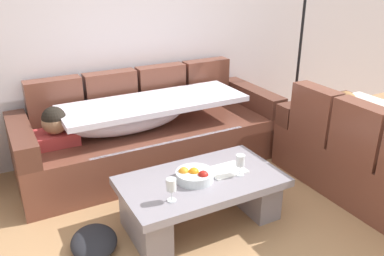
{
  "coord_description": "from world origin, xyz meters",
  "views": [
    {
      "loc": [
        -1.31,
        -1.71,
        1.87
      ],
      "look_at": [
        0.17,
        1.07,
        0.55
      ],
      "focal_mm": 37.52,
      "sensor_mm": 36.0,
      "label": 1
    }
  ],
  "objects_px": {
    "wine_glass_near_right": "(240,161)",
    "open_magazine": "(227,170)",
    "couch_along_wall": "(148,133)",
    "crumpled_garment": "(94,242)",
    "coffee_table": "(201,195)",
    "couch_near_window": "(383,159)",
    "floor_lamp": "(301,34)",
    "fruit_bowl": "(194,175)",
    "wine_glass_near_left": "(171,186)"
  },
  "relations": [
    {
      "from": "couch_near_window",
      "to": "floor_lamp",
      "type": "relative_size",
      "value": 0.92
    },
    {
      "from": "couch_along_wall",
      "to": "coffee_table",
      "type": "distance_m",
      "value": 1.08
    },
    {
      "from": "couch_along_wall",
      "to": "wine_glass_near_right",
      "type": "xyz_separation_m",
      "value": [
        0.27,
        -1.17,
        0.17
      ]
    },
    {
      "from": "coffee_table",
      "to": "open_magazine",
      "type": "height_order",
      "value": "open_magazine"
    },
    {
      "from": "floor_lamp",
      "to": "crumpled_garment",
      "type": "relative_size",
      "value": 4.88
    },
    {
      "from": "open_magazine",
      "to": "floor_lamp",
      "type": "distance_m",
      "value": 2.14
    },
    {
      "from": "couch_near_window",
      "to": "floor_lamp",
      "type": "bearing_deg",
      "value": -12.98
    },
    {
      "from": "crumpled_garment",
      "to": "fruit_bowl",
      "type": "bearing_deg",
      "value": -4.95
    },
    {
      "from": "wine_glass_near_left",
      "to": "coffee_table",
      "type": "bearing_deg",
      "value": 27.31
    },
    {
      "from": "couch_near_window",
      "to": "wine_glass_near_right",
      "type": "xyz_separation_m",
      "value": [
        -1.26,
        0.27,
        0.16
      ]
    },
    {
      "from": "wine_glass_near_right",
      "to": "open_magazine",
      "type": "xyz_separation_m",
      "value": [
        -0.05,
        0.1,
        -0.11
      ]
    },
    {
      "from": "wine_glass_near_right",
      "to": "coffee_table",
      "type": "bearing_deg",
      "value": 161.73
    },
    {
      "from": "couch_along_wall",
      "to": "floor_lamp",
      "type": "height_order",
      "value": "floor_lamp"
    },
    {
      "from": "couch_near_window",
      "to": "fruit_bowl",
      "type": "height_order",
      "value": "couch_near_window"
    },
    {
      "from": "crumpled_garment",
      "to": "wine_glass_near_right",
      "type": "bearing_deg",
      "value": -8.14
    },
    {
      "from": "wine_glass_near_right",
      "to": "couch_near_window",
      "type": "bearing_deg",
      "value": -12.02
    },
    {
      "from": "couch_along_wall",
      "to": "floor_lamp",
      "type": "xyz_separation_m",
      "value": [
        1.88,
        0.06,
        0.79
      ]
    },
    {
      "from": "wine_glass_near_right",
      "to": "wine_glass_near_left",
      "type": "bearing_deg",
      "value": -172.84
    },
    {
      "from": "couch_near_window",
      "to": "open_magazine",
      "type": "relative_size",
      "value": 6.38
    },
    {
      "from": "coffee_table",
      "to": "open_magazine",
      "type": "relative_size",
      "value": 4.29
    },
    {
      "from": "fruit_bowl",
      "to": "crumpled_garment",
      "type": "bearing_deg",
      "value": 175.05
    },
    {
      "from": "couch_along_wall",
      "to": "wine_glass_near_right",
      "type": "distance_m",
      "value": 1.21
    },
    {
      "from": "couch_along_wall",
      "to": "crumpled_garment",
      "type": "distance_m",
      "value": 1.33
    },
    {
      "from": "wine_glass_near_left",
      "to": "open_magazine",
      "type": "height_order",
      "value": "wine_glass_near_left"
    },
    {
      "from": "coffee_table",
      "to": "wine_glass_near_right",
      "type": "bearing_deg",
      "value": -18.27
    },
    {
      "from": "couch_along_wall",
      "to": "wine_glass_near_right",
      "type": "relative_size",
      "value": 15.06
    },
    {
      "from": "couch_along_wall",
      "to": "wine_glass_near_left",
      "type": "distance_m",
      "value": 1.3
    },
    {
      "from": "open_magazine",
      "to": "wine_glass_near_right",
      "type": "bearing_deg",
      "value": -62.51
    },
    {
      "from": "wine_glass_near_right",
      "to": "couch_along_wall",
      "type": "bearing_deg",
      "value": 103.03
    },
    {
      "from": "couch_near_window",
      "to": "coffee_table",
      "type": "bearing_deg",
      "value": 76.83
    },
    {
      "from": "fruit_bowl",
      "to": "wine_glass_near_left",
      "type": "relative_size",
      "value": 1.69
    },
    {
      "from": "coffee_table",
      "to": "wine_glass_near_right",
      "type": "height_order",
      "value": "wine_glass_near_right"
    },
    {
      "from": "couch_along_wall",
      "to": "crumpled_garment",
      "type": "xyz_separation_m",
      "value": [
        -0.83,
        -1.01,
        -0.27
      ]
    },
    {
      "from": "fruit_bowl",
      "to": "wine_glass_near_right",
      "type": "height_order",
      "value": "wine_glass_near_right"
    },
    {
      "from": "couch_near_window",
      "to": "fruit_bowl",
      "type": "bearing_deg",
      "value": 77.33
    },
    {
      "from": "wine_glass_near_right",
      "to": "open_magazine",
      "type": "relative_size",
      "value": 0.59
    },
    {
      "from": "coffee_table",
      "to": "open_magazine",
      "type": "bearing_deg",
      "value": 2.26
    },
    {
      "from": "couch_near_window",
      "to": "coffee_table",
      "type": "xyz_separation_m",
      "value": [
        -1.54,
        0.36,
        -0.1
      ]
    },
    {
      "from": "couch_along_wall",
      "to": "crumpled_garment",
      "type": "bearing_deg",
      "value": -129.22
    },
    {
      "from": "couch_near_window",
      "to": "fruit_bowl",
      "type": "relative_size",
      "value": 6.38
    },
    {
      "from": "coffee_table",
      "to": "fruit_bowl",
      "type": "xyz_separation_m",
      "value": [
        -0.06,
        -0.0,
        0.18
      ]
    },
    {
      "from": "wine_glass_near_left",
      "to": "wine_glass_near_right",
      "type": "bearing_deg",
      "value": 7.16
    },
    {
      "from": "open_magazine",
      "to": "floor_lamp",
      "type": "xyz_separation_m",
      "value": [
        1.66,
        1.13,
        0.73
      ]
    },
    {
      "from": "couch_near_window",
      "to": "wine_glass_near_right",
      "type": "bearing_deg",
      "value": 77.98
    },
    {
      "from": "fruit_bowl",
      "to": "wine_glass_near_right",
      "type": "bearing_deg",
      "value": -15.08
    },
    {
      "from": "couch_along_wall",
      "to": "open_magazine",
      "type": "distance_m",
      "value": 1.09
    },
    {
      "from": "open_magazine",
      "to": "crumpled_garment",
      "type": "distance_m",
      "value": 1.09
    },
    {
      "from": "fruit_bowl",
      "to": "floor_lamp",
      "type": "bearing_deg",
      "value": 30.27
    },
    {
      "from": "wine_glass_near_left",
      "to": "crumpled_garment",
      "type": "height_order",
      "value": "wine_glass_near_left"
    },
    {
      "from": "fruit_bowl",
      "to": "wine_glass_near_left",
      "type": "distance_m",
      "value": 0.32
    }
  ]
}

